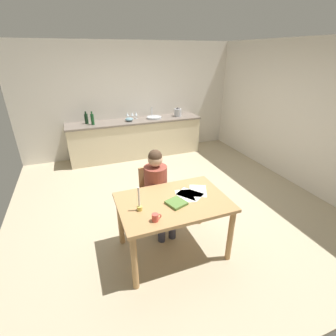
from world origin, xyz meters
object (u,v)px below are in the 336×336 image
at_px(dining_table, 173,208).
at_px(candlestick, 139,204).
at_px(wine_glass_back_left, 127,115).
at_px(wine_glass_by_kettle, 132,114).
at_px(chair_at_table, 154,193).
at_px(coffee_mug, 155,217).
at_px(mixing_bowl, 129,119).
at_px(bottle_vinegar, 92,119).
at_px(wine_glass_near_sink, 136,114).
at_px(stovetop_kettle, 178,112).
at_px(person_seated, 158,186).
at_px(sink_unit, 154,117).
at_px(book_magazine, 176,203).
at_px(bottle_oil, 86,119).

height_order(dining_table, candlestick, candlestick).
bearing_deg(wine_glass_back_left, wine_glass_by_kettle, 0.00).
xyz_separation_m(chair_at_table, candlestick, (-0.40, -0.73, 0.36)).
relative_size(coffee_mug, mixing_bowl, 0.58).
relative_size(bottle_vinegar, mixing_bowl, 1.60).
relative_size(candlestick, mixing_bowl, 1.61).
bearing_deg(mixing_bowl, dining_table, -93.88).
relative_size(coffee_mug, wine_glass_near_sink, 0.68).
xyz_separation_m(coffee_mug, wine_glass_near_sink, (0.76, 3.78, 0.20)).
bearing_deg(coffee_mug, stovetop_kettle, 63.78).
bearing_deg(dining_table, wine_glass_back_left, 86.19).
relative_size(person_seated, wine_glass_back_left, 7.76).
bearing_deg(mixing_bowl, candlestick, -100.96).
bearing_deg(chair_at_table, sink_unit, 71.86).
bearing_deg(bottle_vinegar, candlestick, -87.12).
bearing_deg(wine_glass_by_kettle, person_seated, -97.05).
distance_m(dining_table, stovetop_kettle, 3.66).
bearing_deg(mixing_bowl, wine_glass_back_left, 87.40).
xyz_separation_m(bottle_vinegar, wine_glass_near_sink, (1.03, 0.21, -0.02)).
bearing_deg(person_seated, book_magazine, -87.77).
height_order(chair_at_table, wine_glass_by_kettle, wine_glass_by_kettle).
height_order(bottle_vinegar, wine_glass_near_sink, bottle_vinegar).
bearing_deg(wine_glass_near_sink, stovetop_kettle, -8.31).
bearing_deg(bottle_vinegar, person_seated, -78.22).
height_order(chair_at_table, person_seated, person_seated).
bearing_deg(bottle_vinegar, dining_table, -79.80).
distance_m(chair_at_table, wine_glass_by_kettle, 2.88).
bearing_deg(mixing_bowl, coffee_mug, -98.58).
distance_m(sink_unit, wine_glass_by_kettle, 0.53).
xyz_separation_m(mixing_bowl, wine_glass_by_kettle, (0.12, 0.19, 0.07)).
relative_size(chair_at_table, person_seated, 0.73).
distance_m(person_seated, wine_glass_near_sink, 3.01).
xyz_separation_m(sink_unit, wine_glass_back_left, (-0.61, 0.15, 0.09)).
distance_m(chair_at_table, coffee_mug, 1.06).
relative_size(chair_at_table, book_magazine, 4.27).
relative_size(person_seated, sink_unit, 3.32).
xyz_separation_m(coffee_mug, bottle_oil, (-0.39, 3.70, 0.21)).
distance_m(wine_glass_near_sink, wine_glass_back_left, 0.21).
relative_size(wine_glass_near_sink, wine_glass_back_left, 1.00).
xyz_separation_m(person_seated, bottle_vinegar, (-0.57, 2.74, 0.34)).
relative_size(chair_at_table, bottle_oil, 3.20).
relative_size(candlestick, wine_glass_by_kettle, 1.91).
bearing_deg(sink_unit, mixing_bowl, -175.56).
distance_m(coffee_mug, wine_glass_by_kettle, 3.84).
relative_size(dining_table, candlestick, 4.43).
bearing_deg(stovetop_kettle, wine_glass_by_kettle, 172.38).
bearing_deg(wine_glass_near_sink, bottle_oil, -176.07).
bearing_deg(candlestick, chair_at_table, 61.30).
bearing_deg(sink_unit, wine_glass_near_sink, 160.19).
bearing_deg(wine_glass_by_kettle, stovetop_kettle, -7.62).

